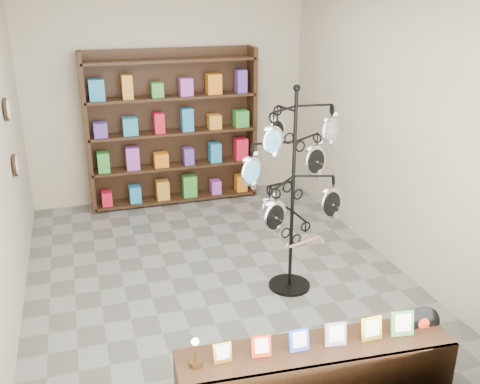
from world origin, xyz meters
The scene contains 6 objects.
ground centered at (0.00, 0.00, 0.00)m, with size 5.00×5.00×0.00m, color slate.
room_envelope centered at (0.00, 0.00, 1.85)m, with size 5.00×5.00×5.00m.
display_tree centered at (0.67, -0.52, 1.23)m, with size 1.10×1.07×2.13m.
front_shelf centered at (0.20, -2.15, 0.26)m, with size 2.09×0.57×0.73m.
back_shelving centered at (0.00, 2.30, 1.03)m, with size 2.42×0.36×2.20m.
wall_clocks centered at (-1.97, 0.80, 1.50)m, with size 0.03×0.24×0.84m.
Camera 1 is at (-1.30, -5.07, 2.95)m, focal length 40.00 mm.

